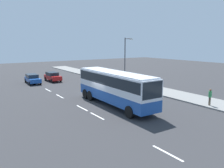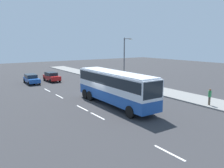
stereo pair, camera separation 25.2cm
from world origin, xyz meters
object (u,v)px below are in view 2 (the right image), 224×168
Objects in this scene: coach_bus at (115,85)px; car_red_compact at (52,77)px; car_white_minivan at (99,82)px; street_lamp at (125,58)px; car_blue_saloon at (31,79)px; pedestrian_near_curb at (210,96)px.

coach_bus is 2.80× the size of car_red_compact.
car_white_minivan is at bearing 158.62° from coach_bus.
street_lamp reaches higher than car_white_minivan.
coach_bus is 18.93m from car_blue_saloon.
coach_bus is 18.83m from car_red_compact.
car_white_minivan reaches higher than car_blue_saloon.
car_white_minivan is 1.03× the size of car_red_compact.
car_blue_saloon is 3.50m from car_red_compact.
car_blue_saloon is at bearing -137.61° from car_white_minivan.
car_white_minivan is at bearing -112.73° from street_lamp.
coach_bus reaches higher than car_white_minivan.
pedestrian_near_curb is (5.89, 7.94, -1.06)m from coach_bus.
coach_bus is 10.42m from car_white_minivan.
car_red_compact is 13.64m from street_lamp.
street_lamp is at bearing 69.52° from car_white_minivan.
street_lamp is (-8.05, 7.53, 2.04)m from coach_bus.
pedestrian_near_curb is 14.28m from street_lamp.
car_red_compact is 0.57× the size of street_lamp.
street_lamp is (1.52, 3.64, 3.45)m from car_white_minivan.
car_red_compact reaches higher than car_white_minivan.
car_white_minivan is (-9.57, 3.89, -1.41)m from coach_bus.
car_red_compact is at bearing -42.34° from pedestrian_near_curb.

